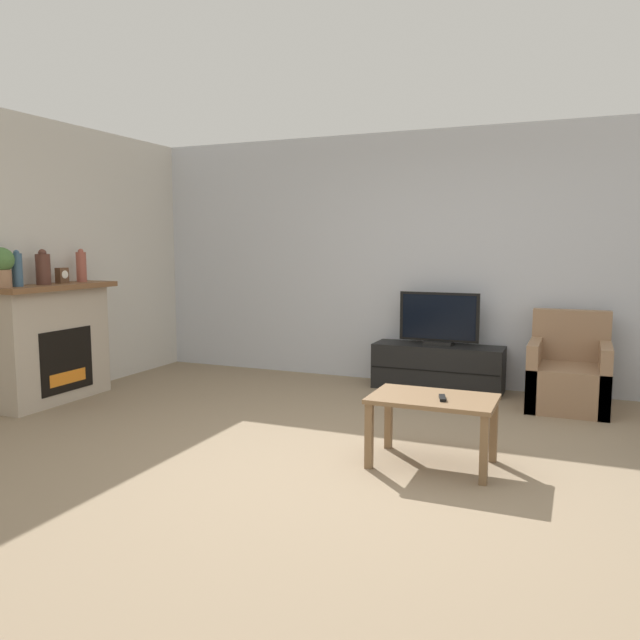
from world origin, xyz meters
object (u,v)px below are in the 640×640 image
at_px(potted_plant, 1,265).
at_px(armchair, 569,377).
at_px(tv, 439,321).
at_px(mantel_clock, 62,276).
at_px(tv_stand, 438,367).
at_px(mantel_vase_left, 17,269).
at_px(mantel_vase_right, 81,266).
at_px(mantel_vase_centre_left, 43,268).
at_px(remote, 442,398).
at_px(fireplace, 54,342).
at_px(coffee_table, 433,407).

distance_m(potted_plant, armchair, 5.15).
bearing_deg(armchair, tv, 169.11).
bearing_deg(armchair, mantel_clock, -161.15).
bearing_deg(tv_stand, mantel_vase_left, -144.77).
bearing_deg(armchair, mantel_vase_right, -164.09).
distance_m(mantel_vase_centre_left, mantel_vase_right, 0.48).
relative_size(mantel_vase_right, armchair, 0.37).
bearing_deg(potted_plant, mantel_vase_left, 90.00).
height_order(mantel_vase_centre_left, armchair, mantel_vase_centre_left).
xyz_separation_m(mantel_vase_centre_left, potted_plant, (0.00, -0.45, 0.04)).
distance_m(mantel_vase_centre_left, armchair, 4.97).
height_order(mantel_vase_right, remote, mantel_vase_right).
xyz_separation_m(fireplace, potted_plant, (0.02, -0.54, 0.75)).
bearing_deg(tv_stand, mantel_vase_right, -154.77).
bearing_deg(armchair, remote, -109.99).
bearing_deg(mantel_vase_centre_left, fireplace, 99.92).
distance_m(fireplace, armchair, 4.86).
bearing_deg(mantel_vase_right, tv_stand, 25.23).
bearing_deg(mantel_clock, potted_plant, -90.07).
xyz_separation_m(fireplace, mantel_clock, (0.02, 0.13, 0.63)).
xyz_separation_m(potted_plant, armchair, (4.53, 2.22, -1.04)).
height_order(fireplace, armchair, fireplace).
height_order(mantel_vase_left, potted_plant, potted_plant).
bearing_deg(mantel_clock, armchair, 18.85).
xyz_separation_m(fireplace, mantel_vase_left, (0.02, -0.38, 0.71)).
bearing_deg(potted_plant, fireplace, 91.77).
bearing_deg(armchair, coffee_table, -112.29).
height_order(tv_stand, tv, tv).
relative_size(mantel_vase_centre_left, potted_plant, 0.95).
distance_m(fireplace, potted_plant, 0.93).
xyz_separation_m(fireplace, mantel_vase_right, (0.02, 0.38, 0.71)).
distance_m(mantel_vase_right, tv, 3.65).
distance_m(fireplace, mantel_clock, 0.64).
bearing_deg(tv, remote, -77.20).
bearing_deg(tv, mantel_vase_left, -144.79).
relative_size(tv_stand, tv, 1.62).
height_order(mantel_vase_right, coffee_table, mantel_vase_right).
bearing_deg(mantel_vase_centre_left, armchair, 21.35).
height_order(mantel_vase_centre_left, tv_stand, mantel_vase_centre_left).
xyz_separation_m(fireplace, coffee_table, (3.73, -0.33, -0.17)).
xyz_separation_m(armchair, coffee_table, (-0.82, -2.00, 0.11)).
bearing_deg(mantel_vase_left, coffee_table, 0.88).
bearing_deg(tv, mantel_vase_right, -154.80).
bearing_deg(mantel_clock, coffee_table, -6.99).
bearing_deg(remote, fireplace, 158.90).
height_order(mantel_vase_right, mantel_clock, mantel_vase_right).
height_order(mantel_clock, potted_plant, potted_plant).
height_order(mantel_vase_centre_left, mantel_clock, mantel_vase_centre_left).
distance_m(tv_stand, coffee_table, 2.30).
distance_m(mantel_clock, remote, 3.88).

